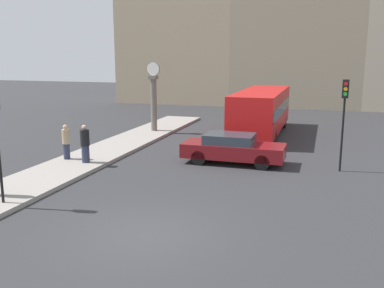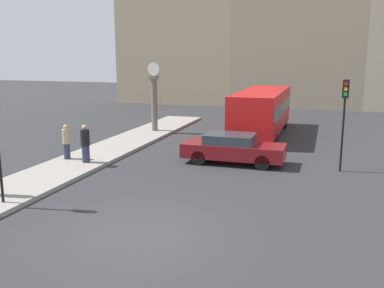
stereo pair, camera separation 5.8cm
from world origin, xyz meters
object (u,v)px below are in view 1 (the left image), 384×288
Objects in this scene: bus_distant at (262,109)px; traffic_light_far at (344,106)px; pedestrian_tan_coat at (66,142)px; pedestrian_black_jacket at (85,144)px; sedan_car at (233,148)px; street_clock at (154,98)px.

traffic_light_far is at bearing -59.52° from bus_distant.
bus_distant is 5.87× the size of pedestrian_tan_coat.
traffic_light_far is 2.30× the size of pedestrian_black_jacket.
pedestrian_tan_coat reaches higher than sedan_car.
traffic_light_far is at bearing 0.33° from sedan_car.
pedestrian_black_jacket is at bearing -158.64° from sedan_car.
pedestrian_black_jacket is at bearing -122.02° from bus_distant.
traffic_light_far is at bearing 10.11° from pedestrian_tan_coat.
bus_distant is at bearing 12.92° from street_clock.
traffic_light_far reaches higher than bus_distant.
traffic_light_far is 2.42× the size of pedestrian_tan_coat.
bus_distant reaches higher than pedestrian_tan_coat.
sedan_car is at bearing -43.96° from street_clock.
traffic_light_far is at bearing -29.07° from street_clock.
pedestrian_tan_coat is (-7.32, -2.11, 0.26)m from sedan_car.
sedan_car is at bearing 21.36° from pedestrian_black_jacket.
pedestrian_tan_coat is (-7.47, -9.78, -0.61)m from bus_distant.
pedestrian_black_jacket is 1.21m from pedestrian_tan_coat.
sedan_car is 6.61m from pedestrian_black_jacket.
sedan_car is at bearing -179.67° from traffic_light_far.
traffic_light_far is 12.30m from pedestrian_tan_coat.
traffic_light_far is 11.22m from pedestrian_black_jacket.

